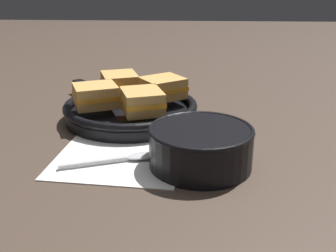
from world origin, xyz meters
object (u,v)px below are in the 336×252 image
at_px(spoon, 129,158).
at_px(soup_bowl, 201,145).
at_px(skillet, 130,110).
at_px(sandwich_near_left, 120,83).
at_px(sandwich_far_right, 163,88).
at_px(sandwich_far_left, 142,101).
at_px(sandwich_near_right, 96,96).

bearing_deg(spoon, soup_bowl, -25.13).
distance_m(soup_bowl, spoon, 0.13).
distance_m(spoon, skillet, 0.22).
xyz_separation_m(skillet, sandwich_near_left, (-0.03, 0.07, 0.04)).
relative_size(sandwich_near_left, sandwich_far_right, 0.93).
bearing_deg(sandwich_near_left, sandwich_far_left, -63.93).
xyz_separation_m(soup_bowl, sandwich_far_right, (-0.08, 0.26, 0.02)).
bearing_deg(sandwich_near_right, spoon, -62.68).
height_order(skillet, sandwich_far_right, sandwich_far_right).
relative_size(sandwich_near_left, sandwich_far_left, 1.00).
bearing_deg(spoon, skillet, 76.82).
bearing_deg(sandwich_far_left, sandwich_near_right, 161.07).
bearing_deg(skillet, sandwich_far_right, 24.52).
distance_m(soup_bowl, sandwich_far_left, 0.20).
bearing_deg(sandwich_near_right, sandwich_far_right, 26.07).
xyz_separation_m(sandwich_near_right, sandwich_far_left, (0.10, -0.04, 0.00)).
bearing_deg(sandwich_far_left, sandwich_far_right, 71.07).
xyz_separation_m(spoon, skillet, (-0.03, 0.22, 0.01)).
distance_m(skillet, sandwich_near_left, 0.09).
bearing_deg(sandwich_near_left, spoon, -78.33).
xyz_separation_m(spoon, sandwich_far_left, (0.01, 0.15, 0.06)).
bearing_deg(sandwich_far_left, soup_bowl, -53.89).
height_order(sandwich_near_left, sandwich_far_left, same).
distance_m(skillet, sandwich_far_left, 0.09).
distance_m(soup_bowl, sandwich_near_left, 0.35).
xyz_separation_m(skillet, sandwich_near_right, (-0.07, -0.04, 0.04)).
bearing_deg(sandwich_far_right, sandwich_far_left, -108.93).
bearing_deg(sandwich_near_left, sandwich_near_right, -108.93).
bearing_deg(sandwich_far_right, skillet, -155.48).
distance_m(spoon, sandwich_near_left, 0.30).
xyz_separation_m(soup_bowl, spoon, (-0.12, 0.01, -0.03)).
relative_size(sandwich_far_left, sandwich_far_right, 0.92).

